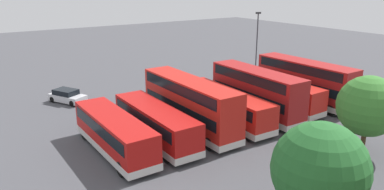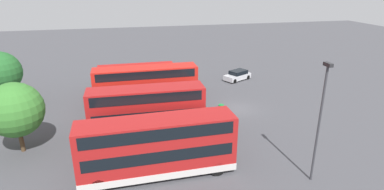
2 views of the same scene
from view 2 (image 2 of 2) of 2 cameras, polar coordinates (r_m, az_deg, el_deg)
name	(u,v)px [view 2 (image 2 of 2)]	position (r m, az deg, el deg)	size (l,w,h in m)	color
ground_plane	(237,109)	(36.08, 8.27, -2.49)	(140.00, 140.00, 0.00)	#47474C
bus_double_decker_near_end	(158,146)	(23.16, -6.28, -9.21)	(2.80, 11.49, 4.55)	#A51919
bus_single_deck_second	(155,133)	(26.84, -6.73, -6.89)	(2.87, 10.22, 2.95)	red
bus_double_decker_third	(147,109)	(29.54, -8.20, -2.58)	(2.79, 10.80, 4.55)	#A51919
bus_single_deck_fourth	(147,104)	(33.10, -8.17, -1.57)	(2.92, 11.33, 2.95)	red
bus_double_decker_fifth	(146,85)	(36.42, -8.36, 1.84)	(2.63, 11.82, 4.55)	red
bus_single_deck_sixth	(139,82)	(40.19, -9.68, 2.27)	(2.67, 10.42, 2.95)	#B71411
bus_single_deck_seventh	(137,75)	(43.62, -10.03, 3.67)	(2.66, 10.34, 2.95)	#B71411
car_hatchback_silver	(238,75)	(46.36, 8.29, 3.57)	(3.50, 4.50, 1.43)	silver
lamp_post_tall	(320,116)	(23.02, 22.34, -3.54)	(0.70, 0.30, 8.81)	#38383D
waste_bin_yellow	(221,109)	(34.63, 5.31, -2.50)	(0.60, 0.60, 0.95)	#197F33
tree_leftmost	(0,72)	(41.11, -31.60, 3.56)	(4.63, 4.63, 6.44)	#4C3823
tree_midleft	(15,110)	(29.39, -29.55, -2.38)	(4.56, 4.56, 6.10)	#4C3823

